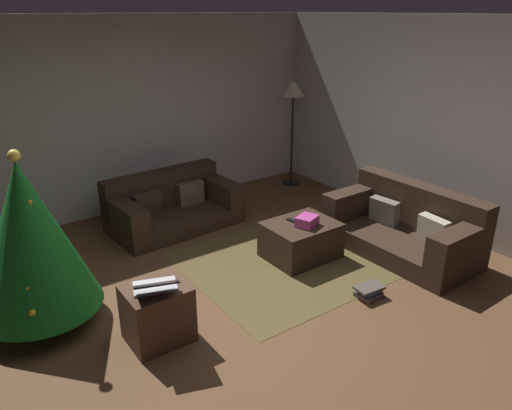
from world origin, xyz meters
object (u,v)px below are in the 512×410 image
at_px(christmas_tree, 30,237).
at_px(side_table, 158,313).
at_px(ottoman, 301,240).
at_px(corner_lamp, 293,96).
at_px(couch_right, 406,227).
at_px(couch_left, 171,206).
at_px(laptop, 155,286).
at_px(gift_box, 307,221).
at_px(tv_remote, 293,221).
at_px(book_stack, 369,291).

distance_m(christmas_tree, side_table, 1.26).
xyz_separation_m(ottoman, corner_lamp, (1.51, 2.03, 1.20)).
height_order(christmas_tree, corner_lamp, corner_lamp).
relative_size(couch_right, corner_lamp, 1.05).
xyz_separation_m(couch_left, ottoman, (0.80, -1.68, -0.05)).
distance_m(couch_left, laptop, 2.51).
height_order(couch_left, gift_box, couch_left).
height_order(gift_box, corner_lamp, corner_lamp).
relative_size(couch_left, laptop, 3.46).
height_order(ottoman, tv_remote, tv_remote).
distance_m(ottoman, side_table, 2.02).
distance_m(couch_left, christmas_tree, 2.40).
bearing_deg(christmas_tree, ottoman, -7.78).
relative_size(ottoman, christmas_tree, 0.48).
xyz_separation_m(couch_left, couch_right, (1.90, -2.26, 0.03)).
height_order(couch_right, christmas_tree, christmas_tree).
xyz_separation_m(ottoman, laptop, (-1.99, -0.51, 0.36)).
bearing_deg(couch_right, tv_remote, 58.63).
bearing_deg(tv_remote, laptop, -170.98).
bearing_deg(gift_box, side_table, -169.48).
height_order(tv_remote, christmas_tree, christmas_tree).
bearing_deg(ottoman, side_table, -167.23).
bearing_deg(christmas_tree, corner_lamp, 21.42).
bearing_deg(tv_remote, christmas_tree, 165.95).
xyz_separation_m(ottoman, gift_box, (0.01, -0.08, 0.26)).
bearing_deg(side_table, ottoman, 12.77).
relative_size(gift_box, christmas_tree, 0.14).
distance_m(tv_remote, laptop, 2.03).
relative_size(side_table, corner_lamp, 0.31).
distance_m(couch_left, gift_box, 1.95).
xyz_separation_m(christmas_tree, book_stack, (2.72, -1.41, -0.80)).
bearing_deg(ottoman, tv_remote, 117.84).
xyz_separation_m(side_table, book_stack, (1.97, -0.60, -0.19)).
bearing_deg(couch_left, side_table, 57.25).
xyz_separation_m(tv_remote, laptop, (-1.94, -0.60, 0.14)).
bearing_deg(book_stack, tv_remote, 92.57).
xyz_separation_m(ottoman, tv_remote, (-0.05, 0.09, 0.22)).
height_order(couch_left, corner_lamp, corner_lamp).
distance_m(couch_left, ottoman, 1.86).
relative_size(couch_right, side_table, 3.34).
bearing_deg(gift_box, tv_remote, 109.00).
distance_m(tv_remote, christmas_tree, 2.71).
bearing_deg(couch_right, couch_left, 38.90).
xyz_separation_m(gift_box, christmas_tree, (-2.72, 0.45, 0.39)).
height_order(couch_right, corner_lamp, corner_lamp).
height_order(tv_remote, side_table, side_table).
bearing_deg(couch_right, side_table, 86.40).
relative_size(tv_remote, laptop, 0.33).
distance_m(side_table, book_stack, 2.07).
relative_size(side_table, book_stack, 1.77).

